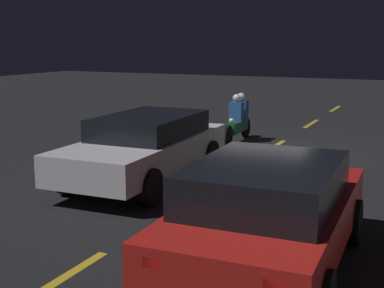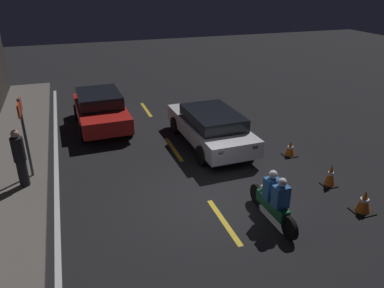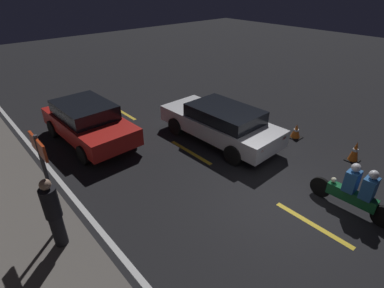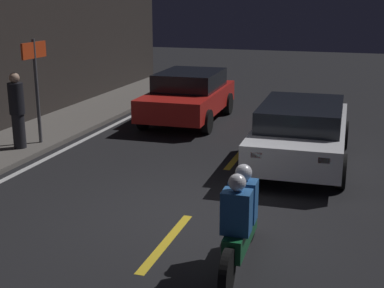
{
  "view_description": "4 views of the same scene",
  "coord_description": "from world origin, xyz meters",
  "px_view_note": "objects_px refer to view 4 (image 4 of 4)",
  "views": [
    {
      "loc": [
        12.62,
        3.93,
        2.81
      ],
      "look_at": [
        4.02,
        -0.07,
        0.96
      ],
      "focal_mm": 50.0,
      "sensor_mm": 36.0,
      "label": 1
    },
    {
      "loc": [
        -8.05,
        3.24,
        5.62
      ],
      "look_at": [
        1.98,
        -0.17,
        0.83
      ],
      "focal_mm": 35.0,
      "sensor_mm": 36.0,
      "label": 2
    },
    {
      "loc": [
        -3.08,
        5.72,
        5.25
      ],
      "look_at": [
        2.77,
        0.57,
        0.85
      ],
      "focal_mm": 28.0,
      "sensor_mm": 36.0,
      "label": 3
    },
    {
      "loc": [
        -7.6,
        -2.52,
        3.41
      ],
      "look_at": [
        1.7,
        0.48,
        0.72
      ],
      "focal_mm": 50.0,
      "sensor_mm": 36.0,
      "label": 4
    }
  ],
  "objects_px": {
    "taxi_red": "(189,95)",
    "sedan_white": "(301,130)",
    "shop_sign": "(35,71)",
    "motorcycle": "(240,221)",
    "pedestrian": "(17,110)"
  },
  "relations": [
    {
      "from": "motorcycle",
      "to": "shop_sign",
      "type": "distance_m",
      "value": 7.25
    },
    {
      "from": "taxi_red",
      "to": "motorcycle",
      "type": "distance_m",
      "value": 8.59
    },
    {
      "from": "motorcycle",
      "to": "pedestrian",
      "type": "height_order",
      "value": "pedestrian"
    },
    {
      "from": "taxi_red",
      "to": "pedestrian",
      "type": "distance_m",
      "value": 5.0
    },
    {
      "from": "sedan_white",
      "to": "taxi_red",
      "type": "xyz_separation_m",
      "value": [
        3.12,
        3.51,
        0.02
      ]
    },
    {
      "from": "motorcycle",
      "to": "taxi_red",
      "type": "bearing_deg",
      "value": 21.11
    },
    {
      "from": "taxi_red",
      "to": "sedan_white",
      "type": "bearing_deg",
      "value": 46.71
    },
    {
      "from": "taxi_red",
      "to": "pedestrian",
      "type": "bearing_deg",
      "value": -33.6
    },
    {
      "from": "motorcycle",
      "to": "shop_sign",
      "type": "xyz_separation_m",
      "value": [
        4.24,
        5.76,
        1.16
      ]
    },
    {
      "from": "sedan_white",
      "to": "pedestrian",
      "type": "bearing_deg",
      "value": 98.85
    },
    {
      "from": "sedan_white",
      "to": "shop_sign",
      "type": "relative_size",
      "value": 1.91
    },
    {
      "from": "pedestrian",
      "to": "shop_sign",
      "type": "xyz_separation_m",
      "value": [
        0.55,
        -0.18,
        0.82
      ]
    },
    {
      "from": "sedan_white",
      "to": "shop_sign",
      "type": "distance_m",
      "value": 6.09
    },
    {
      "from": "sedan_white",
      "to": "taxi_red",
      "type": "distance_m",
      "value": 4.69
    },
    {
      "from": "taxi_red",
      "to": "pedestrian",
      "type": "height_order",
      "value": "pedestrian"
    }
  ]
}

